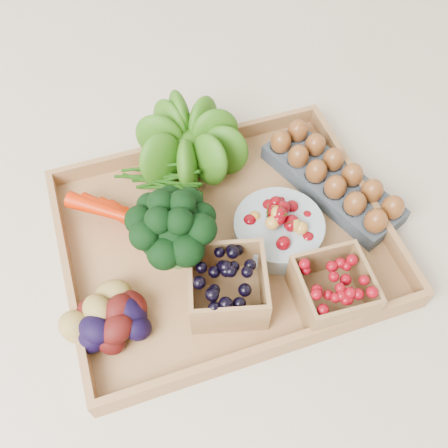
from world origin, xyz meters
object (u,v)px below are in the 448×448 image
object	(u,v)px
cherry_bowl	(278,230)
egg_carton	(331,183)
broccoli	(175,240)
tray	(224,240)

from	to	relation	value
cherry_bowl	egg_carton	bearing A→B (deg)	26.46
broccoli	cherry_bowl	world-z (taller)	broccoli
egg_carton	broccoli	bearing A→B (deg)	168.73
tray	broccoli	bearing A→B (deg)	-171.96
tray	egg_carton	size ratio (longest dim) A/B	1.95
broccoli	cherry_bowl	distance (m)	0.18
cherry_bowl	egg_carton	size ratio (longest dim) A/B	0.55
cherry_bowl	tray	bearing A→B (deg)	163.73
tray	broccoli	xyz separation A→B (m)	(-0.09, -0.01, 0.07)
tray	broccoli	distance (m)	0.11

